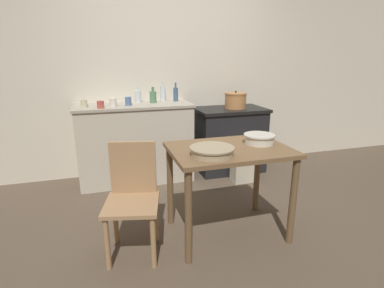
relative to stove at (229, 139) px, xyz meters
The scene contains 18 objects.
ground_plane 1.53m from the stove, 120.44° to the right, with size 14.00×14.00×0.00m, color brown.
wall_back 1.17m from the stove, 156.81° to the left, with size 8.00×0.07×2.55m.
counter_cabinet 1.25m from the stove, behind, with size 1.37×0.58×0.96m.
stove is the anchor object (origin of this frame).
work_table 1.59m from the stove, 114.07° to the right, with size 0.98×0.69×0.78m.
chair 2.04m from the stove, 135.05° to the right, with size 0.48×0.48×0.87m.
flour_sack 0.49m from the stove, 90.02° to the right, with size 0.27×0.19×0.41m, color beige.
stock_pot 0.53m from the stove, 27.91° to the right, with size 0.29×0.29×0.23m.
mixing_bowl_large 1.49m from the stove, 104.04° to the right, with size 0.27×0.27×0.08m.
mixing_bowl_small 1.84m from the stove, 118.30° to the right, with size 0.34×0.34×0.07m.
bottle_far_left 0.95m from the stove, behind, with size 0.06×0.06×0.23m.
bottle_left 1.33m from the stove, behind, with size 0.08×0.08×0.20m.
bottle_mid_left 1.07m from the stove, 166.63° to the left, with size 0.07×0.07×0.24m.
bottle_center_left 1.18m from the stove, behind, with size 0.08×0.08×0.19m.
cup_center 1.60m from the stove, behind, with size 0.08×0.08×0.10m, color silver.
cup_center_right 1.89m from the stove, behind, with size 0.07×0.07×0.09m, color beige.
cup_mid_right 1.44m from the stove, behind, with size 0.07×0.07×0.10m, color #4C6B99.
cup_right 1.74m from the stove, behind, with size 0.07×0.07×0.08m, color #B74C42.
Camera 1 is at (-0.88, -2.32, 1.50)m, focal length 28.00 mm.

